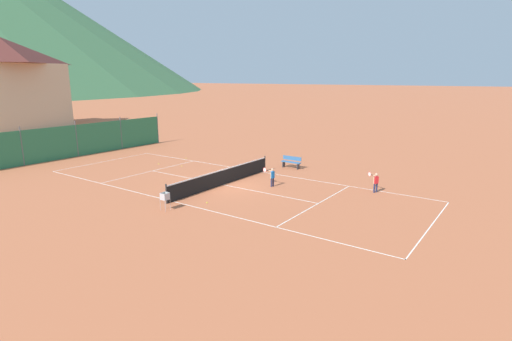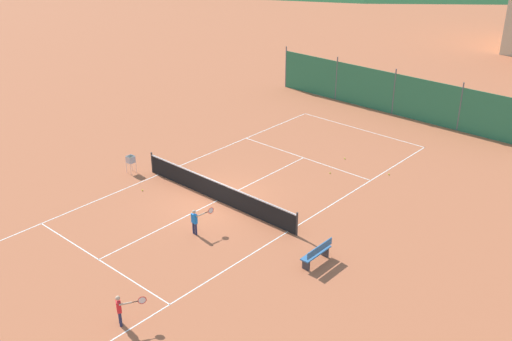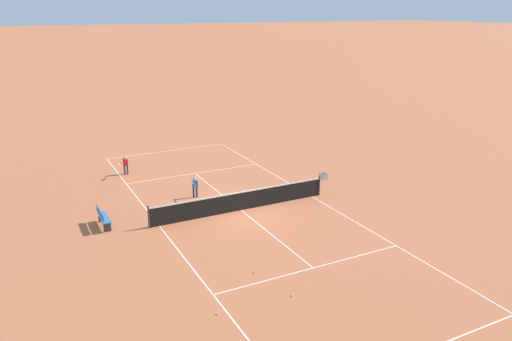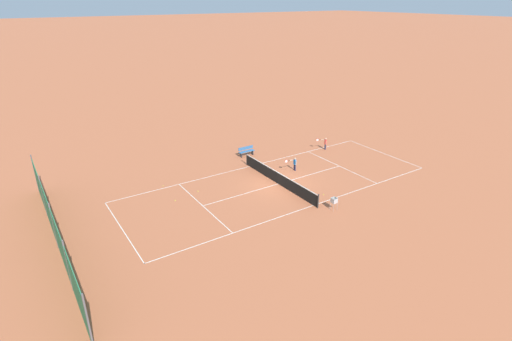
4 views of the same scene
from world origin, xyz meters
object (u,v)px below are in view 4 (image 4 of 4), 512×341
Objects in this scene: tennis_ball_alley_left at (175,200)px; ball_hopper at (334,201)px; tennis_net at (278,178)px; tennis_ball_service_box at (163,186)px; tennis_ball_by_net_right at (198,191)px; tennis_ball_mid_court at (324,195)px; player_far_service at (325,143)px; courtside_bench at (246,151)px; player_near_baseline at (294,163)px.

ball_hopper is at bearing -129.86° from tennis_ball_alley_left.
tennis_net is at bearing -102.59° from tennis_ball_alley_left.
tennis_ball_service_box is 1.00× the size of tennis_ball_by_net_right.
tennis_ball_mid_court is at bearing -118.26° from tennis_ball_alley_left.
ball_hopper is (-7.47, -6.45, 0.62)m from tennis_ball_by_net_right.
tennis_ball_by_net_right is 0.07× the size of ball_hopper.
tennis_ball_service_box is at bearing 87.42° from player_far_service.
tennis_net is 8.75m from tennis_ball_service_box.
tennis_ball_alley_left is at bearing 77.41° from tennis_net.
ball_hopper reaches higher than courtside_bench.
tennis_ball_mid_court is 9.19m from tennis_ball_by_net_right.
ball_hopper reaches higher than tennis_ball_alley_left.
player_near_baseline is 16.91× the size of tennis_ball_by_net_right.
player_near_baseline is at bearing -62.06° from tennis_net.
player_near_baseline is at bearing -11.56° from tennis_ball_mid_court.
tennis_ball_by_net_right is 8.00m from courtside_bench.
tennis_ball_mid_court is at bearing 168.44° from player_near_baseline.
tennis_ball_service_box is at bearing 38.56° from tennis_ball_by_net_right.
player_near_baseline is 0.74× the size of courtside_bench.
player_far_service is 0.75× the size of courtside_bench.
tennis_ball_mid_court is at bearing 137.58° from player_far_service.
tennis_ball_alley_left is (-2.71, 0.16, 0.00)m from tennis_ball_service_box.
tennis_ball_alley_left is at bearing 61.74° from tennis_ball_mid_court.
tennis_net is 3.73m from tennis_ball_mid_court.
player_near_baseline is at bearing -91.84° from tennis_ball_alley_left.
tennis_ball_alley_left is 10.98m from ball_hopper.
tennis_ball_by_net_right is (2.17, 5.73, -0.47)m from tennis_net.
tennis_ball_mid_court is 1.00× the size of tennis_ball_by_net_right.
tennis_ball_by_net_right is (-1.56, 13.81, -0.63)m from player_far_service.
tennis_ball_alley_left is at bearing 88.16° from player_near_baseline.
tennis_net is at bearing 170.37° from courtside_bench.
ball_hopper is at bearing 154.87° from tennis_ball_mid_court.
tennis_net is at bearing 7.73° from ball_hopper.
tennis_ball_by_net_right is at bearing 69.29° from tennis_net.
tennis_ball_by_net_right is at bearing 40.80° from ball_hopper.
courtside_bench is at bearing -58.45° from tennis_ball_by_net_right.
courtside_bench is (4.63, -8.77, 0.42)m from tennis_ball_alley_left.
player_far_service is 17.01× the size of tennis_ball_by_net_right.
tennis_net is 139.09× the size of tennis_ball_service_box.
player_near_baseline is 0.99× the size of player_far_service.
tennis_ball_by_net_right is at bearing 84.68° from player_near_baseline.
tennis_ball_mid_court is (-4.70, 0.96, -0.62)m from player_near_baseline.
tennis_ball_mid_court is at bearing -25.13° from ball_hopper.
tennis_net is 139.09× the size of tennis_ball_mid_court.
courtside_bench is (6.34, -1.08, -0.05)m from tennis_net.
ball_hopper is at bearing 140.81° from player_far_service.
tennis_net is 10.31× the size of ball_hopper.
player_near_baseline is 5.19m from courtside_bench.
player_far_service is 7.48m from courtside_bench.
tennis_ball_mid_court is 10.62m from tennis_ball_alley_left.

